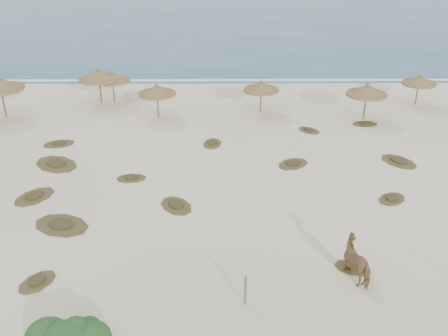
{
  "coord_description": "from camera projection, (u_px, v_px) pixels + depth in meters",
  "views": [
    {
      "loc": [
        0.43,
        -19.33,
        13.22
      ],
      "look_at": [
        0.6,
        5.0,
        1.22
      ],
      "focal_mm": 40.0,
      "sensor_mm": 36.0,
      "label": 1
    }
  ],
  "objects": [
    {
      "name": "scrub_0",
      "position": [
        34.0,
        196.0,
        26.68
      ],
      "size": [
        2.56,
        2.8,
        0.16
      ],
      "rotation": [
        0.0,
        0.0,
        1.0
      ],
      "color": "brown",
      "rests_on": "ground"
    },
    {
      "name": "ocean",
      "position": [
        218.0,
        4.0,
        90.45
      ],
      "size": [
        200.0,
        100.0,
        0.01
      ],
      "primitive_type": "cube",
      "color": "navy",
      "rests_on": "ground"
    },
    {
      "name": "fence_post_near",
      "position": [
        245.0,
        290.0,
        18.99
      ],
      "size": [
        0.1,
        0.1,
        1.28
      ],
      "primitive_type": "cylinder",
      "rotation": [
        0.0,
        0.0,
        0.06
      ],
      "color": "#695E4F",
      "rests_on": "ground"
    },
    {
      "name": "scrub_1",
      "position": [
        56.0,
        164.0,
        30.28
      ],
      "size": [
        3.62,
        3.42,
        0.16
      ],
      "rotation": [
        0.0,
        0.0,
        2.49
      ],
      "color": "brown",
      "rests_on": "ground"
    },
    {
      "name": "foam_line",
      "position": [
        216.0,
        80.0,
        46.5
      ],
      "size": [
        70.0,
        0.6,
        0.01
      ],
      "primitive_type": "cube",
      "color": "white",
      "rests_on": "ground"
    },
    {
      "name": "scrub_3",
      "position": [
        293.0,
        164.0,
        30.3
      ],
      "size": [
        2.51,
        2.36,
        0.16
      ],
      "rotation": [
        0.0,
        0.0,
        0.65
      ],
      "color": "brown",
      "rests_on": "ground"
    },
    {
      "name": "scrub_9",
      "position": [
        176.0,
        205.0,
        25.83
      ],
      "size": [
        2.34,
        2.54,
        0.16
      ],
      "rotation": [
        0.0,
        0.0,
        2.17
      ],
      "color": "brown",
      "rests_on": "ground"
    },
    {
      "name": "scrub_10",
      "position": [
        365.0,
        124.0,
        36.33
      ],
      "size": [
        1.94,
        1.35,
        0.16
      ],
      "rotation": [
        0.0,
        0.0,
        0.08
      ],
      "color": "brown",
      "rests_on": "ground"
    },
    {
      "name": "scrub_2",
      "position": [
        131.0,
        178.0,
        28.61
      ],
      "size": [
        1.78,
        1.24,
        0.16
      ],
      "rotation": [
        0.0,
        0.0,
        0.08
      ],
      "color": "brown",
      "rests_on": "ground"
    },
    {
      "name": "scrub_11",
      "position": [
        37.0,
        282.0,
        20.34
      ],
      "size": [
        1.85,
        2.01,
        0.16
      ],
      "rotation": [
        0.0,
        0.0,
        0.98
      ],
      "color": "brown",
      "rests_on": "ground"
    },
    {
      "name": "scrub_5",
      "position": [
        399.0,
        161.0,
        30.62
      ],
      "size": [
        2.62,
        2.88,
        0.16
      ],
      "rotation": [
        0.0,
        0.0,
        2.14
      ],
      "color": "brown",
      "rests_on": "ground"
    },
    {
      "name": "horse",
      "position": [
        359.0,
        261.0,
        20.33
      ],
      "size": [
        1.58,
        2.16,
        1.66
      ],
      "primitive_type": "imported",
      "rotation": [
        0.0,
        0.0,
        3.53
      ],
      "color": "brown",
      "rests_on": "ground"
    },
    {
      "name": "ground",
      "position": [
        212.0,
        239.0,
        23.18
      ],
      "size": [
        160.0,
        160.0,
        0.0
      ],
      "primitive_type": "plane",
      "color": "#FBECCE",
      "rests_on": "ground"
    },
    {
      "name": "palapa_5",
      "position": [
        367.0,
        91.0,
        36.4
      ],
      "size": [
        3.83,
        3.83,
        2.82
      ],
      "rotation": [
        0.0,
        0.0,
        0.33
      ],
      "color": "brown",
      "rests_on": "ground"
    },
    {
      "name": "palapa_3",
      "position": [
        157.0,
        91.0,
        36.93
      ],
      "size": [
        3.48,
        3.48,
        2.64
      ],
      "rotation": [
        0.0,
        0.0,
        0.28
      ],
      "color": "brown",
      "rests_on": "ground"
    },
    {
      "name": "palapa_6",
      "position": [
        419.0,
        81.0,
        39.54
      ],
      "size": [
        3.0,
        3.0,
        2.53
      ],
      "rotation": [
        0.0,
        0.0,
        -0.12
      ],
      "color": "brown",
      "rests_on": "ground"
    },
    {
      "name": "scrub_7",
      "position": [
        309.0,
        130.0,
        35.21
      ],
      "size": [
        1.92,
        1.98,
        0.16
      ],
      "rotation": [
        0.0,
        0.0,
        2.29
      ],
      "color": "brown",
      "rests_on": "ground"
    },
    {
      "name": "scrub_13",
      "position": [
        212.0,
        143.0,
        33.1
      ],
      "size": [
        1.49,
        1.99,
        0.16
      ],
      "rotation": [
        0.0,
        0.0,
        1.39
      ],
      "color": "brown",
      "rests_on": "ground"
    },
    {
      "name": "scrub_14",
      "position": [
        61.0,
        225.0,
        24.17
      ],
      "size": [
        3.42,
        2.91,
        0.16
      ],
      "rotation": [
        0.0,
        0.0,
        2.72
      ],
      "color": "brown",
      "rests_on": "ground"
    },
    {
      "name": "palapa_1",
      "position": [
        112.0,
        78.0,
        39.98
      ],
      "size": [
        3.72,
        3.72,
        2.64
      ],
      "rotation": [
        0.0,
        0.0,
        0.42
      ],
      "color": "brown",
      "rests_on": "ground"
    },
    {
      "name": "palapa_0",
      "position": [
        0.0,
        85.0,
        36.75
      ],
      "size": [
        3.86,
        3.86,
        3.21
      ],
      "rotation": [
        0.0,
        0.0,
        0.14
      ],
      "color": "brown",
      "rests_on": "ground"
    },
    {
      "name": "scrub_12",
      "position": [
        353.0,
        267.0,
        21.19
      ],
      "size": [
        1.83,
        1.56,
        0.16
      ],
      "rotation": [
        0.0,
        0.0,
        2.72
      ],
      "color": "brown",
      "rests_on": "ground"
    },
    {
      "name": "scrub_4",
      "position": [
        392.0,
        199.0,
        26.46
      ],
      "size": [
        2.08,
        2.0,
        0.16
      ],
      "rotation": [
        0.0,
        0.0,
        0.7
      ],
      "color": "brown",
      "rests_on": "ground"
    },
    {
      "name": "scrub_6",
      "position": [
        59.0,
        144.0,
        33.06
      ],
      "size": [
        2.36,
        1.94,
        0.16
      ],
      "rotation": [
        0.0,
        0.0,
        0.35
      ],
      "color": "brown",
      "rests_on": "ground"
    },
    {
      "name": "palapa_2",
      "position": [
        99.0,
        76.0,
        39.63
      ],
      "size": [
        4.18,
        4.18,
        2.95
      ],
      "rotation": [
        0.0,
        0.0,
        -0.43
      ],
      "color": "brown",
      "rests_on": "ground"
    },
    {
      "name": "palapa_4",
      "position": [
        261.0,
        87.0,
        37.89
      ],
      "size": [
        3.62,
        3.62,
        2.58
      ],
      "rotation": [
        0.0,
        0.0,
        0.4
      ],
      "color": "brown",
      "rests_on": "ground"
    }
  ]
}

